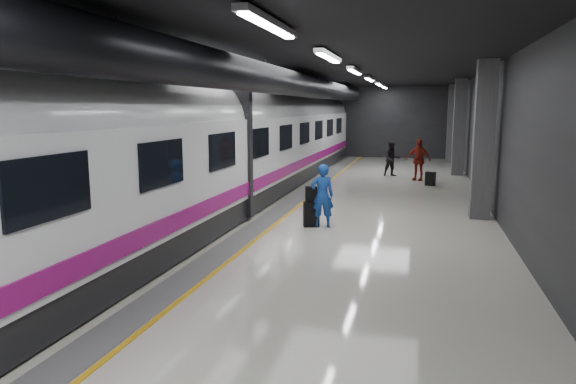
% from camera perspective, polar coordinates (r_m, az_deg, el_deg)
% --- Properties ---
extents(ground, '(40.00, 40.00, 0.00)m').
position_cam_1_polar(ground, '(14.19, 2.64, -3.57)').
color(ground, beige).
rests_on(ground, ground).
extents(platform_hall, '(10.02, 40.02, 4.51)m').
position_cam_1_polar(platform_hall, '(14.83, 2.42, 10.76)').
color(platform_hall, black).
rests_on(platform_hall, ground).
extents(train, '(3.05, 38.00, 4.05)m').
position_cam_1_polar(train, '(14.88, -9.67, 4.98)').
color(train, black).
rests_on(train, ground).
extents(traveler_main, '(0.72, 0.58, 1.71)m').
position_cam_1_polar(traveler_main, '(13.69, 3.83, -0.42)').
color(traveler_main, blue).
rests_on(traveler_main, ground).
extents(suitcase_main, '(0.48, 0.39, 0.68)m').
position_cam_1_polar(suitcase_main, '(13.83, 2.60, -2.48)').
color(suitcase_main, black).
rests_on(suitcase_main, ground).
extents(shoulder_bag, '(0.35, 0.25, 0.41)m').
position_cam_1_polar(shoulder_bag, '(13.76, 2.58, -0.23)').
color(shoulder_bag, black).
rests_on(shoulder_bag, suitcase_main).
extents(traveler_far_a, '(0.97, 0.88, 1.62)m').
position_cam_1_polar(traveler_far_a, '(24.47, 11.49, 3.63)').
color(traveler_far_a, black).
rests_on(traveler_far_a, ground).
extents(traveler_far_b, '(1.16, 0.76, 1.83)m').
position_cam_1_polar(traveler_far_b, '(23.29, 14.28, 3.51)').
color(traveler_far_b, maroon).
rests_on(traveler_far_b, ground).
extents(suitcase_far, '(0.44, 0.35, 0.56)m').
position_cam_1_polar(suitcase_far, '(21.91, 15.54, 1.43)').
color(suitcase_far, black).
rests_on(suitcase_far, ground).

